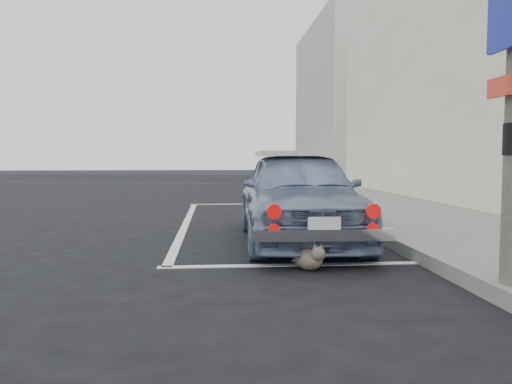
{
  "coord_description": "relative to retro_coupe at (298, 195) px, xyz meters",
  "views": [
    {
      "loc": [
        -0.39,
        -5.73,
        1.16
      ],
      "look_at": [
        0.09,
        0.1,
        0.75
      ],
      "focal_mm": 35.0,
      "sensor_mm": 36.0,
      "label": 1
    }
  ],
  "objects": [
    {
      "name": "pline_rear",
      "position": [
        -0.24,
        -1.5,
        -0.64
      ],
      "size": [
        3.0,
        0.12,
        0.01
      ],
      "primitive_type": "cube",
      "color": "silver",
      "rests_on": "ground"
    },
    {
      "name": "ground",
      "position": [
        -0.74,
        -1.0,
        -0.65
      ],
      "size": [
        80.0,
        80.0,
        0.0
      ],
      "primitive_type": "plane",
      "color": "black",
      "rests_on": "ground"
    },
    {
      "name": "sidewalk",
      "position": [
        2.46,
        1.0,
        -0.57
      ],
      "size": [
        2.8,
        40.0,
        0.15
      ],
      "primitive_type": "cube",
      "color": "slate",
      "rests_on": "ground"
    },
    {
      "name": "retro_coupe",
      "position": [
        0.0,
        0.0,
        0.0
      ],
      "size": [
        1.61,
        3.81,
        1.28
      ],
      "rotation": [
        0.0,
        0.0,
        -0.03
      ],
      "color": "#7284A8",
      "rests_on": "ground"
    },
    {
      "name": "building_far",
      "position": [
        5.61,
        19.0,
        3.35
      ],
      "size": [
        3.5,
        10.0,
        8.0
      ],
      "primitive_type": "cube",
      "color": "#B3AAA2",
      "rests_on": "ground"
    },
    {
      "name": "pline_front",
      "position": [
        -0.24,
        5.5,
        -0.64
      ],
      "size": [
        3.0,
        0.12,
        0.01
      ],
      "primitive_type": "cube",
      "color": "silver",
      "rests_on": "ground"
    },
    {
      "name": "cat",
      "position": [
        -0.17,
        -1.73,
        -0.51
      ],
      "size": [
        0.38,
        0.53,
        0.3
      ],
      "rotation": [
        0.0,
        0.0,
        0.42
      ],
      "color": "brown",
      "rests_on": "ground"
    },
    {
      "name": "pline_side",
      "position": [
        -1.64,
        2.0,
        -0.64
      ],
      "size": [
        0.12,
        7.0,
        0.01
      ],
      "primitive_type": "cube",
      "color": "silver",
      "rests_on": "ground"
    }
  ]
}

